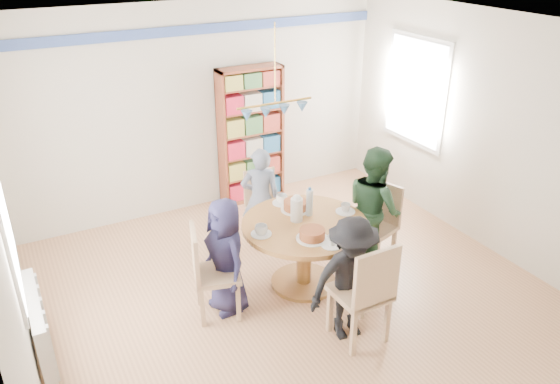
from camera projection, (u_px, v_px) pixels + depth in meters
ground at (298, 298)px, 5.66m from camera, size 5.00×5.00×0.00m
room_shell at (236, 126)px, 5.52m from camera, size 5.00×5.00×5.00m
radiator at (40, 327)px, 4.72m from camera, size 0.12×1.00×0.60m
dining_table at (304, 239)px, 5.64m from camera, size 1.30×1.30×0.75m
chair_left at (208, 269)px, 5.20m from camera, size 0.52×0.52×0.96m
chair_right at (379, 220)px, 6.10m from camera, size 0.52×0.52×0.94m
chair_far at (263, 203)px, 6.53m from camera, size 0.42×0.42×0.88m
chair_near at (366, 290)px, 4.81m from camera, size 0.47×0.47×1.05m
person_left at (226, 256)px, 5.26m from camera, size 0.43×0.62×1.21m
person_right at (374, 209)px, 5.92m from camera, size 0.62×0.75×1.42m
person_far at (260, 199)px, 6.34m from camera, size 0.53×0.44×1.24m
person_near at (351, 279)px, 4.89m from camera, size 0.85×0.56×1.23m
bookshelf at (251, 137)px, 7.37m from camera, size 0.89×0.27×1.86m
tableware at (301, 216)px, 5.54m from camera, size 1.20×1.20×0.32m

